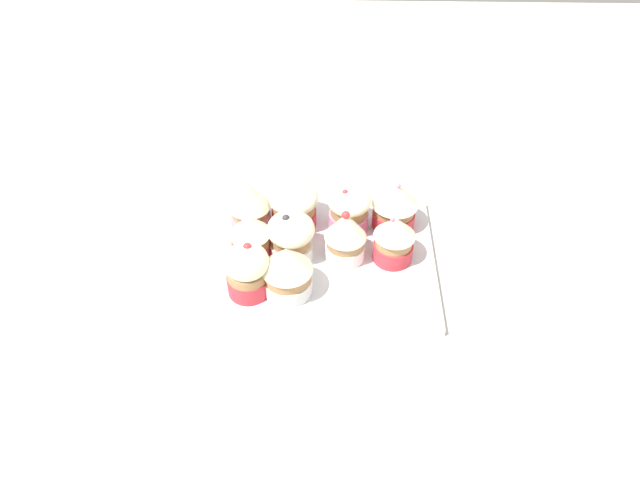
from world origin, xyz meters
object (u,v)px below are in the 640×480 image
(cupcake_2, at_px, (294,205))
(cupcake_4, at_px, (394,240))
(cupcake_1, at_px, (349,209))
(cupcake_5, at_px, (346,235))
(cupcake_6, at_px, (291,236))
(baking_tray, at_px, (320,260))
(cupcake_9, at_px, (247,270))
(cupcake_8, at_px, (287,270))
(cupcake_3, at_px, (249,205))
(napkin, at_px, (509,283))
(cupcake_7, at_px, (251,234))
(cupcake_0, at_px, (395,205))

(cupcake_2, height_order, cupcake_4, cupcake_4)
(cupcake_1, distance_m, cupcake_5, 0.06)
(cupcake_5, height_order, cupcake_6, cupcake_5)
(baking_tray, distance_m, cupcake_9, 0.12)
(baking_tray, bearing_deg, cupcake_5, -177.76)
(cupcake_6, distance_m, cupcake_8, 0.06)
(cupcake_5, bearing_deg, cupcake_3, -23.71)
(napkin, bearing_deg, baking_tray, -7.68)
(cupcake_2, distance_m, cupcake_9, 0.14)
(cupcake_6, relative_size, cupcake_8, 0.98)
(cupcake_2, relative_size, cupcake_4, 0.96)
(cupcake_1, height_order, cupcake_9, cupcake_9)
(cupcake_1, distance_m, cupcake_7, 0.14)
(cupcake_4, xyz_separation_m, napkin, (-0.15, 0.03, -0.04))
(cupcake_2, relative_size, napkin, 0.56)
(cupcake_5, height_order, cupcake_8, cupcake_5)
(cupcake_6, bearing_deg, cupcake_1, -143.78)
(cupcake_1, bearing_deg, cupcake_9, 43.70)
(cupcake_1, bearing_deg, baking_tray, 56.12)
(cupcake_2, height_order, cupcake_7, cupcake_7)
(cupcake_2, bearing_deg, cupcake_6, 90.43)
(cupcake_1, relative_size, cupcake_7, 1.01)
(baking_tray, relative_size, cupcake_4, 4.25)
(cupcake_0, relative_size, cupcake_8, 1.01)
(baking_tray, height_order, cupcake_0, cupcake_0)
(cupcake_6, bearing_deg, cupcake_4, 178.45)
(cupcake_0, bearing_deg, cupcake_7, 17.87)
(cupcake_3, bearing_deg, cupcake_6, 136.44)
(cupcake_2, bearing_deg, cupcake_3, 6.69)
(cupcake_9, height_order, napkin, cupcake_9)
(cupcake_6, relative_size, napkin, 0.58)
(cupcake_6, xyz_separation_m, cupcake_9, (0.05, 0.06, 0.00))
(baking_tray, distance_m, cupcake_5, 0.06)
(cupcake_3, relative_size, cupcake_9, 0.99)
(baking_tray, bearing_deg, napkin, 172.32)
(baking_tray, bearing_deg, cupcake_6, -1.81)
(cupcake_4, height_order, cupcake_6, same)
(cupcake_7, bearing_deg, cupcake_5, 178.58)
(baking_tray, relative_size, cupcake_8, 4.17)
(cupcake_1, distance_m, cupcake_4, 0.08)
(cupcake_0, distance_m, cupcake_6, 0.15)
(cupcake_6, bearing_deg, cupcake_3, -43.56)
(cupcake_0, xyz_separation_m, cupcake_9, (0.19, 0.13, -0.00))
(cupcake_5, bearing_deg, cupcake_7, -1.42)
(cupcake_0, bearing_deg, cupcake_3, 2.03)
(cupcake_2, bearing_deg, cupcake_8, 89.81)
(cupcake_0, xyz_separation_m, cupcake_7, (0.19, 0.06, -0.00))
(cupcake_7, distance_m, napkin, 0.34)
(cupcake_0, height_order, cupcake_2, cupcake_0)
(cupcake_4, height_order, cupcake_9, cupcake_9)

